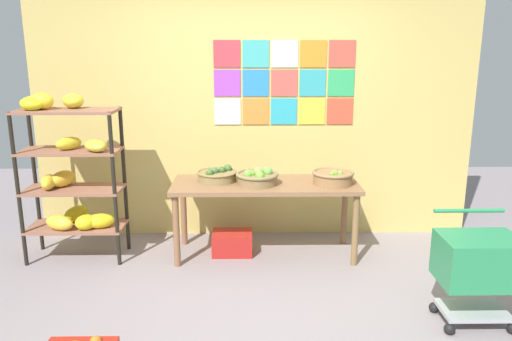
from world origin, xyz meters
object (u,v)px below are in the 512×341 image
(fruit_basket_back_right, at_px, (217,175))
(fruit_basket_centre, at_px, (257,177))
(fruit_basket_back_left, at_px, (333,177))
(banana_shelf_unit, at_px, (69,167))
(produce_crate_under_table, at_px, (232,243))
(shopping_cart, at_px, (478,264))
(display_table, at_px, (265,191))

(fruit_basket_back_right, xyz_separation_m, fruit_basket_centre, (0.38, -0.12, 0.01))
(fruit_basket_back_right, bearing_deg, fruit_basket_centre, -17.44)
(fruit_basket_back_left, bearing_deg, banana_shelf_unit, 179.78)
(fruit_basket_centre, bearing_deg, banana_shelf_unit, 179.64)
(fruit_basket_back_right, xyz_separation_m, produce_crate_under_table, (0.14, -0.04, -0.67))
(banana_shelf_unit, xyz_separation_m, shopping_cart, (3.28, -1.23, -0.42))
(fruit_basket_back_right, distance_m, shopping_cart, 2.37)
(shopping_cart, bearing_deg, fruit_basket_centre, 133.75)
(banana_shelf_unit, distance_m, shopping_cart, 3.53)
(produce_crate_under_table, bearing_deg, display_table, -4.68)
(fruit_basket_back_right, xyz_separation_m, shopping_cart, (1.93, -1.34, -0.31))
(produce_crate_under_table, xyz_separation_m, shopping_cart, (1.79, -1.30, 0.36))
(display_table, relative_size, produce_crate_under_table, 4.53)
(fruit_basket_centre, xyz_separation_m, shopping_cart, (1.55, -1.22, -0.32))
(fruit_basket_back_right, relative_size, produce_crate_under_table, 0.99)
(banana_shelf_unit, distance_m, fruit_basket_back_left, 2.44)
(fruit_basket_back_left, bearing_deg, shopping_cart, -55.38)
(banana_shelf_unit, bearing_deg, shopping_cart, -20.55)
(fruit_basket_centre, relative_size, produce_crate_under_table, 1.03)
(banana_shelf_unit, bearing_deg, fruit_basket_back_left, -0.22)
(fruit_basket_back_right, distance_m, produce_crate_under_table, 0.69)
(fruit_basket_back_left, bearing_deg, produce_crate_under_table, 175.40)
(fruit_basket_centre, relative_size, shopping_cart, 0.50)
(fruit_basket_back_right, height_order, shopping_cart, fruit_basket_back_right)
(fruit_basket_back_right, distance_m, fruit_basket_centre, 0.40)
(fruit_basket_back_left, height_order, produce_crate_under_table, fruit_basket_back_left)
(shopping_cart, bearing_deg, fruit_basket_back_left, 116.62)
(fruit_basket_centre, bearing_deg, display_table, 34.35)
(shopping_cart, bearing_deg, display_table, 131.17)
(fruit_basket_back_left, relative_size, fruit_basket_centre, 0.98)
(fruit_basket_centre, bearing_deg, fruit_basket_back_left, 0.14)
(fruit_basket_centre, bearing_deg, shopping_cart, -38.25)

